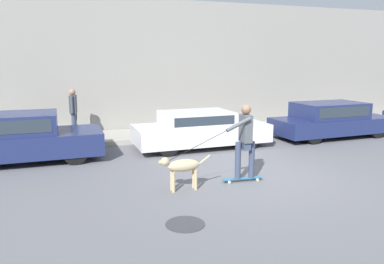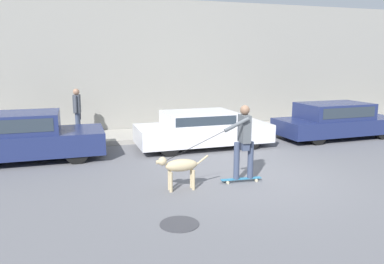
% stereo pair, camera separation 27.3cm
% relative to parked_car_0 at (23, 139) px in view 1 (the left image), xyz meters
% --- Properties ---
extents(ground_plane, '(36.00, 36.00, 0.00)m').
position_rel_parked_car_0_xyz_m(ground_plane, '(5.19, -3.35, -0.65)').
color(ground_plane, slate).
extents(back_wall, '(32.00, 0.30, 5.02)m').
position_rel_parked_car_0_xyz_m(back_wall, '(5.19, 3.39, 1.86)').
color(back_wall, gray).
rests_on(back_wall, ground_plane).
extents(sidewalk_curb, '(30.00, 2.11, 0.16)m').
position_rel_parked_car_0_xyz_m(sidewalk_curb, '(5.19, 2.17, -0.57)').
color(sidewalk_curb, '#A39E93').
rests_on(sidewalk_curb, ground_plane).
extents(parked_car_0, '(4.10, 1.80, 1.35)m').
position_rel_parked_car_0_xyz_m(parked_car_0, '(0.00, 0.00, 0.00)').
color(parked_car_0, black).
rests_on(parked_car_0, ground_plane).
extents(parked_car_1, '(4.28, 1.75, 1.17)m').
position_rel_parked_car_0_xyz_m(parked_car_1, '(5.17, -0.00, -0.07)').
color(parked_car_1, black).
rests_on(parked_car_1, ground_plane).
extents(parked_car_2, '(4.53, 1.85, 1.27)m').
position_rel_parked_car_0_xyz_m(parked_car_2, '(10.26, -0.00, -0.03)').
color(parked_car_2, black).
rests_on(parked_car_2, ground_plane).
extents(dog, '(1.16, 0.28, 0.77)m').
position_rel_parked_car_0_xyz_m(dog, '(3.41, -3.64, -0.13)').
color(dog, tan).
rests_on(dog, ground_plane).
extents(skateboarder, '(2.36, 0.55, 1.78)m').
position_rel_parked_car_0_xyz_m(skateboarder, '(4.94, -3.55, 0.38)').
color(skateboarder, beige).
rests_on(skateboarder, ground_plane).
extents(pedestrian_with_bag, '(0.27, 0.67, 1.66)m').
position_rel_parked_car_0_xyz_m(pedestrian_with_bag, '(1.41, 2.25, 0.42)').
color(pedestrian_with_bag, '#3D4760').
rests_on(pedestrian_with_bag, sidewalk_curb).
extents(manhole_cover, '(0.68, 0.68, 0.01)m').
position_rel_parked_car_0_xyz_m(manhole_cover, '(2.94, -5.30, -0.64)').
color(manhole_cover, '#38383D').
rests_on(manhole_cover, ground_plane).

